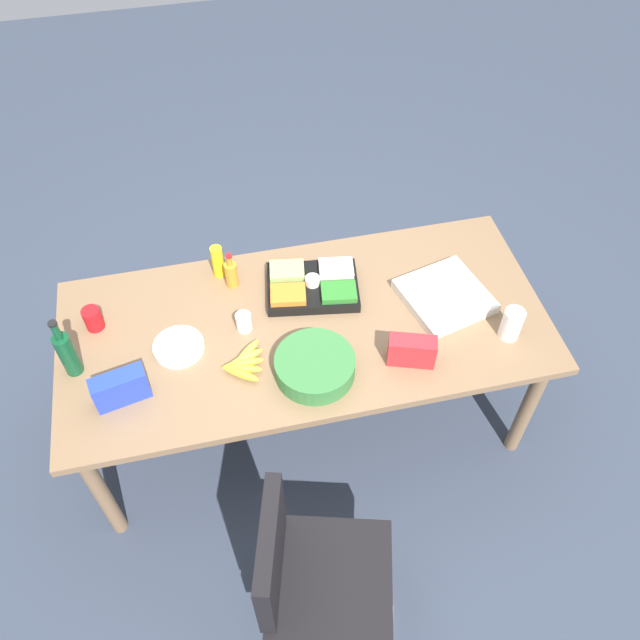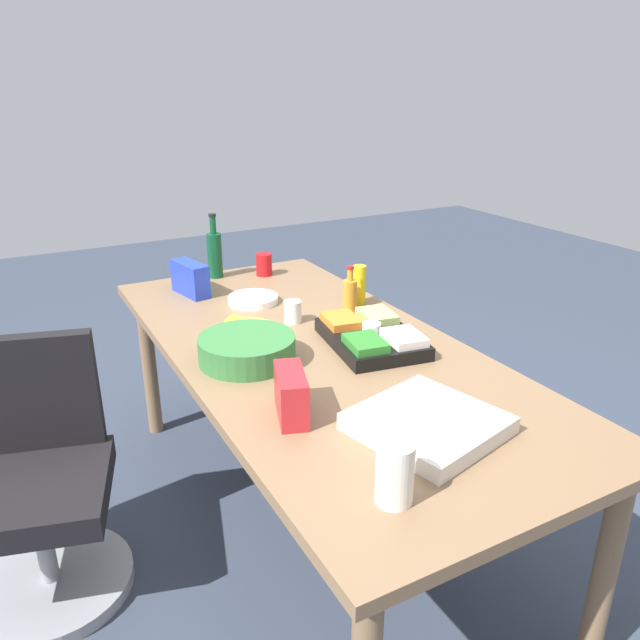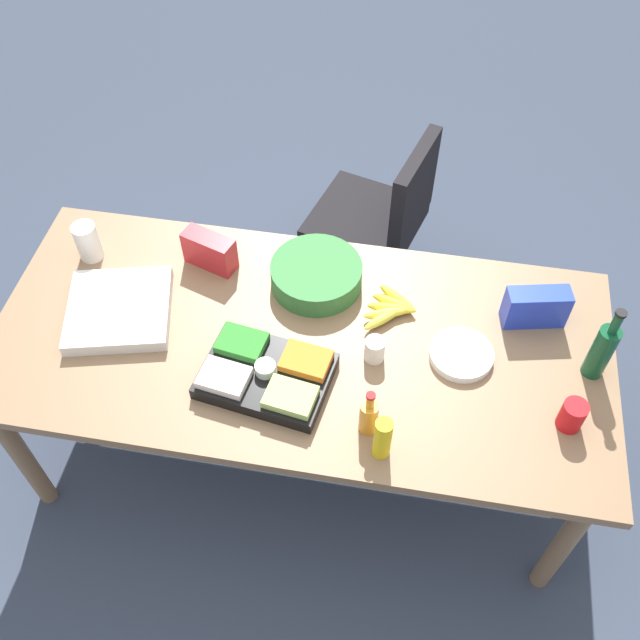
# 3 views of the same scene
# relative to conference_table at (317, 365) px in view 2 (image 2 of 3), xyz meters

# --- Properties ---
(ground_plane) EXTENTS (10.00, 10.00, 0.00)m
(ground_plane) POSITION_rel_conference_table_xyz_m (0.00, 0.00, -0.70)
(ground_plane) COLOR #333B4B
(conference_table) EXTENTS (2.18, 1.00, 0.78)m
(conference_table) POSITION_rel_conference_table_xyz_m (0.00, 0.00, 0.00)
(conference_table) COLOR #7F6143
(conference_table) RESTS_ON ground
(office_chair) EXTENTS (0.59, 0.59, 0.89)m
(office_chair) POSITION_rel_conference_table_xyz_m (-0.16, -1.00, -0.36)
(office_chair) COLOR gray
(office_chair) RESTS_ON ground
(paper_plate_stack) EXTENTS (0.26, 0.26, 0.03)m
(paper_plate_stack) POSITION_rel_conference_table_xyz_m (-0.56, -0.02, 0.09)
(paper_plate_stack) COLOR white
(paper_plate_stack) RESTS_ON conference_table
(pizza_box) EXTENTS (0.44, 0.44, 0.05)m
(pizza_box) POSITION_rel_conference_table_xyz_m (0.66, -0.00, 0.10)
(pizza_box) COLOR silver
(pizza_box) RESTS_ON conference_table
(mustard_bottle) EXTENTS (0.06, 0.06, 0.17)m
(mustard_bottle) POSITION_rel_conference_table_xyz_m (-0.33, 0.39, 0.16)
(mustard_bottle) COLOR yellow
(mustard_bottle) RESTS_ON conference_table
(veggie_tray) EXTENTS (0.46, 0.36, 0.09)m
(veggie_tray) POSITION_rel_conference_table_xyz_m (0.08, 0.19, 0.11)
(veggie_tray) COLOR black
(veggie_tray) RESTS_ON conference_table
(chip_bag_blue) EXTENTS (0.23, 0.12, 0.15)m
(chip_bag_blue) POSITION_rel_conference_table_xyz_m (-0.80, -0.22, 0.15)
(chip_bag_blue) COLOR #213AC3
(chip_bag_blue) RESTS_ON conference_table
(salad_bowl) EXTENTS (0.39, 0.39, 0.09)m
(salad_bowl) POSITION_rel_conference_table_xyz_m (-0.01, -0.27, 0.12)
(salad_bowl) COLOR #337137
(salad_bowl) RESTS_ON conference_table
(wine_bottle) EXTENTS (0.09, 0.09, 0.32)m
(wine_bottle) POSITION_rel_conference_table_xyz_m (-1.00, -0.04, 0.20)
(wine_bottle) COLOR #0F4626
(wine_bottle) RESTS_ON conference_table
(banana_bunch) EXTENTS (0.19, 0.24, 0.04)m
(banana_bunch) POSITION_rel_conference_table_xyz_m (-0.30, -0.17, 0.10)
(banana_bunch) COLOR gold
(banana_bunch) RESTS_ON conference_table
(paper_cup) EXTENTS (0.08, 0.08, 0.09)m
(paper_cup) POSITION_rel_conference_table_xyz_m (-0.27, 0.03, 0.12)
(paper_cup) COLOR white
(paper_cup) RESTS_ON conference_table
(chip_bag_red) EXTENTS (0.22, 0.14, 0.14)m
(chip_bag_red) POSITION_rel_conference_table_xyz_m (0.40, -0.30, 0.15)
(chip_bag_red) COLOR red
(chip_bag_red) RESTS_ON conference_table
(dressing_bottle) EXTENTS (0.08, 0.08, 0.19)m
(dressing_bottle) POSITION_rel_conference_table_xyz_m (-0.28, 0.31, 0.15)
(dressing_bottle) COLOR orange
(dressing_bottle) RESTS_ON conference_table
(red_solo_cup) EXTENTS (0.09, 0.09, 0.11)m
(red_solo_cup) POSITION_rel_conference_table_xyz_m (-0.91, 0.19, 0.13)
(red_solo_cup) COLOR red
(red_solo_cup) RESTS_ON conference_table
(mayo_jar) EXTENTS (0.10, 0.10, 0.15)m
(mayo_jar) POSITION_rel_conference_table_xyz_m (0.87, -0.26, 0.15)
(mayo_jar) COLOR white
(mayo_jar) RESTS_ON conference_table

